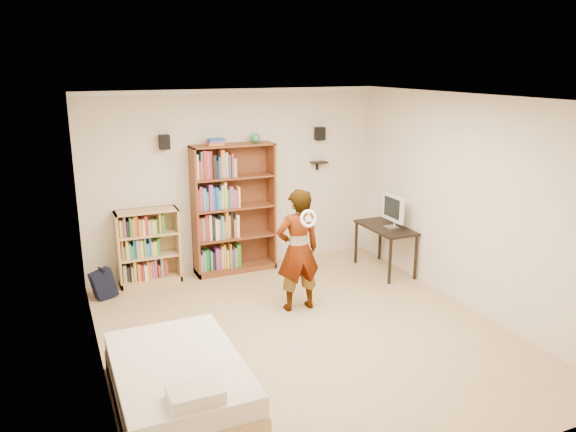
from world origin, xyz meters
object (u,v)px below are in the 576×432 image
low_bookshelf (148,247)px  person (298,250)px  tall_bookshelf (234,209)px  computer_desk (385,249)px  daybed (179,376)px

low_bookshelf → person: size_ratio=0.68×
tall_bookshelf → person: 1.66m
low_bookshelf → tall_bookshelf: bearing=-0.7°
tall_bookshelf → person: (0.30, -1.63, -0.18)m
tall_bookshelf → computer_desk: bearing=-23.8°
tall_bookshelf → computer_desk: tall_bookshelf is taller
low_bookshelf → daybed: bearing=-95.3°
tall_bookshelf → low_bookshelf: 1.35m
low_bookshelf → person: (1.58, -1.64, 0.25)m
low_bookshelf → computer_desk: size_ratio=1.05×
person → daybed: bearing=38.9°
tall_bookshelf → computer_desk: (2.07, -0.91, -0.61)m
computer_desk → daybed: 4.22m
low_bookshelf → person: 2.29m
computer_desk → person: size_ratio=0.65×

